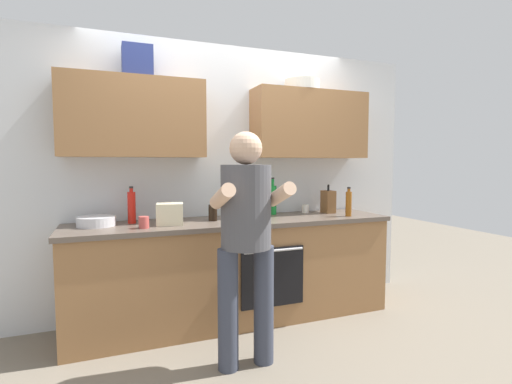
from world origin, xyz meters
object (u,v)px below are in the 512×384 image
at_px(bottle_soy, 213,212).
at_px(knife_block, 328,202).
at_px(bottle_syrup, 349,203).
at_px(mixing_bowl, 96,221).
at_px(bottle_hotsauce, 132,207).
at_px(bottle_soda, 273,199).
at_px(bottle_oil, 244,212).
at_px(potted_herb, 256,202).
at_px(cup_ceramic, 144,222).
at_px(person_standing, 246,230).
at_px(grocery_bag_rice, 170,214).
at_px(cup_coffee, 305,209).

xyz_separation_m(bottle_soy, knife_block, (1.21, 0.09, 0.03)).
bearing_deg(knife_block, bottle_syrup, -80.05).
height_order(mixing_bowl, knife_block, knife_block).
bearing_deg(bottle_hotsauce, bottle_soda, 3.27).
bearing_deg(bottle_oil, bottle_hotsauce, 163.73).
bearing_deg(potted_herb, cup_ceramic, -168.97).
bearing_deg(mixing_bowl, person_standing, -42.24).
relative_size(bottle_soy, cup_ceramic, 2.12).
bearing_deg(bottle_soda, mixing_bowl, -175.70).
xyz_separation_m(cup_ceramic, mixing_bowl, (-0.34, 0.24, -0.01)).
bearing_deg(bottle_soda, grocery_bag_rice, -165.63).
bearing_deg(bottle_oil, knife_block, 13.75).
xyz_separation_m(bottle_syrup, mixing_bowl, (-2.20, 0.26, -0.08)).
height_order(bottle_hotsauce, bottle_soy, bottle_hotsauce).
bearing_deg(grocery_bag_rice, bottle_hotsauce, 146.50).
bearing_deg(mixing_bowl, potted_herb, -1.98).
distance_m(bottle_oil, mixing_bowl, 1.19).
bearing_deg(bottle_hotsauce, person_standing, -53.16).
bearing_deg(bottle_soda, knife_block, -9.81).
distance_m(bottle_hotsauce, knife_block, 1.88).
height_order(bottle_syrup, mixing_bowl, bottle_syrup).
distance_m(bottle_soda, grocery_bag_rice, 1.06).
xyz_separation_m(bottle_soda, knife_block, (0.57, -0.10, -0.03)).
height_order(bottle_hotsauce, cup_ceramic, bottle_hotsauce).
relative_size(bottle_hotsauce, grocery_bag_rice, 1.47).
xyz_separation_m(bottle_oil, knife_block, (0.98, 0.24, 0.03)).
height_order(cup_coffee, grocery_bag_rice, grocery_bag_rice).
relative_size(bottle_soy, potted_herb, 0.70).
distance_m(cup_coffee, mixing_bowl, 1.94).
height_order(bottle_oil, grocery_bag_rice, bottle_oil).
bearing_deg(cup_ceramic, bottle_soda, 16.21).
bearing_deg(bottle_oil, cup_coffee, 22.99).
xyz_separation_m(bottle_soda, cup_ceramic, (-1.24, -0.36, -0.10)).
distance_m(person_standing, cup_coffee, 1.39).
bearing_deg(knife_block, grocery_bag_rice, -174.08).
relative_size(person_standing, cup_coffee, 20.02).
distance_m(bottle_syrup, mixing_bowl, 2.21).
bearing_deg(cup_coffee, bottle_soy, -169.89).
relative_size(bottle_oil, knife_block, 0.73).
bearing_deg(bottle_soda, cup_coffee, -1.76).
distance_m(cup_ceramic, grocery_bag_rice, 0.24).
distance_m(bottle_soy, knife_block, 1.22).
relative_size(potted_herb, grocery_bag_rice, 1.31).
bearing_deg(bottle_soy, person_standing, -88.45).
height_order(bottle_soda, bottle_hotsauce, bottle_soda).
xyz_separation_m(bottle_soda, bottle_oil, (-0.41, -0.34, -0.06)).
xyz_separation_m(knife_block, grocery_bag_rice, (-1.59, -0.17, -0.03)).
bearing_deg(person_standing, knife_block, 36.71).
relative_size(bottle_soda, mixing_bowl, 1.21).
relative_size(bottle_syrup, mixing_bowl, 0.93).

